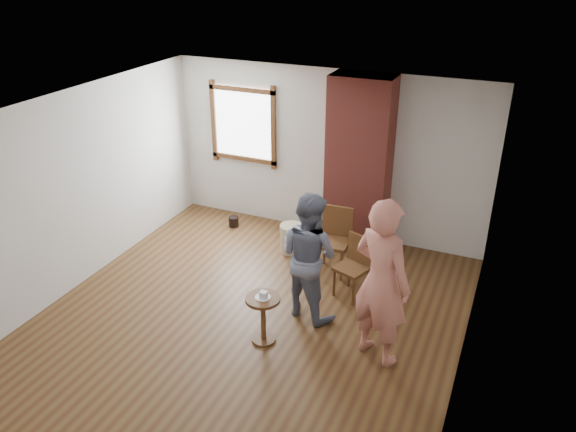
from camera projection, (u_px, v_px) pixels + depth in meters
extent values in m
plane|color=brown|center=(246.00, 323.00, 6.89)|extent=(5.50, 5.50, 0.00)
cube|color=silver|center=(326.00, 154.00, 8.58)|extent=(5.00, 0.04, 2.60)
cube|color=silver|center=(70.00, 194.00, 7.21)|extent=(0.04, 5.50, 2.60)
cube|color=silver|center=(472.00, 276.00, 5.42)|extent=(0.04, 5.50, 2.60)
cube|color=white|center=(238.00, 117.00, 5.75)|extent=(5.00, 5.50, 0.04)
cube|color=brown|center=(243.00, 125.00, 8.92)|extent=(1.14, 0.06, 1.34)
cube|color=white|center=(244.00, 124.00, 8.94)|extent=(1.00, 0.02, 1.20)
cube|color=#AD463D|center=(359.00, 165.00, 8.16)|extent=(0.90, 0.50, 2.60)
cylinder|color=tan|center=(291.00, 238.00, 8.41)|extent=(0.36, 0.36, 0.44)
cylinder|color=black|center=(234.00, 222.00, 9.22)|extent=(0.21, 0.21, 0.16)
cube|color=brown|center=(333.00, 242.00, 7.77)|extent=(0.46, 0.46, 0.05)
cylinder|color=brown|center=(317.00, 261.00, 7.78)|extent=(0.04, 0.04, 0.47)
cylinder|color=brown|center=(341.00, 265.00, 7.67)|extent=(0.04, 0.04, 0.47)
cylinder|color=brown|center=(324.00, 249.00, 8.08)|extent=(0.04, 0.04, 0.47)
cylinder|color=brown|center=(348.00, 253.00, 7.97)|extent=(0.04, 0.04, 0.47)
cube|color=brown|center=(338.00, 221.00, 7.83)|extent=(0.44, 0.06, 0.47)
cube|color=brown|center=(352.00, 268.00, 7.26)|extent=(0.49, 0.49, 0.05)
cylinder|color=brown|center=(334.00, 282.00, 7.34)|extent=(0.04, 0.04, 0.41)
cylinder|color=brown|center=(353.00, 291.00, 7.15)|extent=(0.04, 0.04, 0.41)
cylinder|color=brown|center=(349.00, 273.00, 7.55)|extent=(0.04, 0.04, 0.41)
cylinder|color=brown|center=(368.00, 282.00, 7.35)|extent=(0.04, 0.04, 0.41)
cube|color=brown|center=(361.00, 250.00, 7.28)|extent=(0.37, 0.17, 0.41)
cylinder|color=brown|center=(263.00, 299.00, 6.34)|extent=(0.40, 0.40, 0.04)
cylinder|color=brown|center=(263.00, 320.00, 6.47)|extent=(0.06, 0.06, 0.54)
cylinder|color=brown|center=(264.00, 339.00, 6.59)|extent=(0.28, 0.28, 0.03)
cylinder|color=white|center=(263.00, 297.00, 6.33)|extent=(0.18, 0.18, 0.01)
cube|color=white|center=(263.00, 295.00, 6.31)|extent=(0.08, 0.07, 0.06)
imported|color=#151F3C|center=(309.00, 255.00, 6.75)|extent=(0.95, 0.84, 1.63)
imported|color=#D77D6B|center=(382.00, 282.00, 5.94)|extent=(0.83, 0.71, 1.94)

